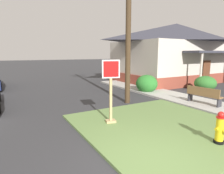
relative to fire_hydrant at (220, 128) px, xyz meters
The scene contains 11 objects.
ground_plane 2.38m from the fire_hydrant, behind, with size 160.00×160.00×0.00m, color #333335.
grass_corner_patch 2.03m from the fire_hydrant, 101.33° to the left, with size 5.57×5.59×0.08m, color #668447.
sidewalk_strip 6.55m from the fire_hydrant, 56.60° to the left, with size 2.20×14.08×0.12m, color #B2AFA8.
fire_hydrant is the anchor object (origin of this frame).
stop_sign 3.59m from the fire_hydrant, 121.53° to the left, with size 0.63×0.36×2.31m.
manhole_cover 3.69m from the fire_hydrant, 135.46° to the left, with size 0.70×0.70×0.02m, color black.
street_bench 4.45m from the fire_hydrant, 40.34° to the left, with size 0.55×1.71×0.85m.
utility_pole 6.71m from the fire_hydrant, 84.65° to the left, with size 1.88×0.27×8.60m.
corner_house 14.20m from the fire_hydrant, 47.45° to the left, with size 11.47×8.38×5.40m.
shrub_near_porch 8.99m from the fire_hydrant, 36.85° to the left, with size 1.48×1.48×1.06m, color #316F2B.
shrub_by_curb 7.66m from the fire_hydrant, 65.44° to the left, with size 1.45×1.45×1.21m, color #2B742A.
Camera 1 is at (-2.89, -2.95, 2.61)m, focal length 30.76 mm.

